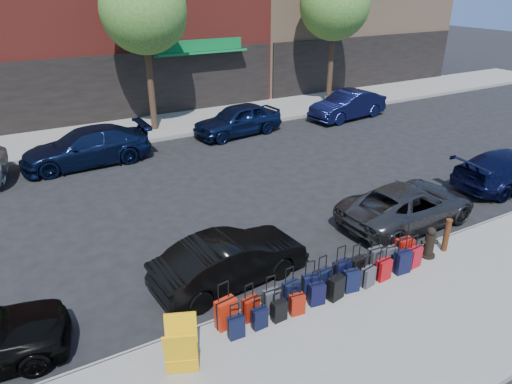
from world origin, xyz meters
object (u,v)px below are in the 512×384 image
bollard (447,235)px  car_near_1 (230,260)px  car_near_3 (512,169)px  car_far_3 (348,105)px  fire_hydrant (429,243)px  car_far_2 (238,120)px  car_far_1 (86,147)px  tree_right (337,6)px  tree_center (147,12)px  car_near_2 (408,205)px  suitcase_front_5 (323,280)px  display_rack (181,348)px

bollard → car_near_1: size_ratio=0.24×
car_near_3 → car_far_3: 9.77m
fire_hydrant → car_near_1: 5.19m
car_far_2 → car_far_1: bearing=-93.1°
tree_right → car_far_2: 9.03m
car_far_1 → tree_right: bearing=100.0°
tree_center → car_near_3: size_ratio=1.59×
fire_hydrant → car_far_2: bearing=112.0°
car_near_3 → car_near_2: bearing=96.0°
car_near_1 → car_near_3: car_near_3 is taller
tree_right → car_near_1: 18.71m
tree_center → car_far_2: size_ratio=1.69×
suitcase_front_5 → car_far_1: (-3.10, 11.39, 0.28)m
car_far_1 → car_far_2: bearing=92.6°
display_rack → suitcase_front_5: bearing=31.8°
bollard → car_near_3: car_near_3 is taller
tree_center → suitcase_front_5: bearing=-92.9°
car_far_1 → car_far_3: (13.31, 0.15, 0.00)m
tree_center → display_rack: size_ratio=6.86×
bollard → car_far_1: (-7.00, 11.55, 0.09)m
fire_hydrant → car_far_3: size_ratio=0.19×
suitcase_front_5 → display_rack: bearing=-173.7°
tree_center → bollard: (3.18, -14.45, -4.78)m
car_near_2 → car_near_3: size_ratio=0.98×
car_far_1 → tree_center: bearing=125.8°
suitcase_front_5 → car_near_1: (-1.62, 1.53, 0.19)m
car_far_1 → car_near_1: bearing=7.1°
display_rack → car_far_1: 12.04m
car_near_1 → car_far_3: bearing=-55.6°
fire_hydrant → tree_right: bearing=86.0°
car_far_2 → car_far_3: size_ratio=0.98×
tree_right → car_near_3: tree_right is taller
bollard → car_far_2: car_far_2 is taller
car_near_3 → car_far_2: bearing=33.4°
suitcase_front_5 → car_near_2: size_ratio=0.21×
bollard → car_far_3: (6.31, 11.70, 0.10)m
bollard → display_rack: size_ratio=0.88×
car_far_1 → car_near_2: bearing=35.9°
fire_hydrant → suitcase_front_5: bearing=-157.8°
car_near_1 → car_near_3: bearing=-94.5°
display_rack → car_near_1: 2.99m
tree_right → car_far_3: (-1.01, -2.75, -4.69)m
tree_center → tree_right: size_ratio=1.00×
tree_right → car_far_1: size_ratio=1.46×
car_far_2 → car_far_3: (6.33, -0.34, -0.01)m
tree_center → car_near_3: 16.02m
display_rack → tree_center: bearing=95.6°
tree_right → display_rack: size_ratio=6.86×
display_rack → car_near_3: bearing=32.4°
suitcase_front_5 → car_near_3: size_ratio=0.20×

